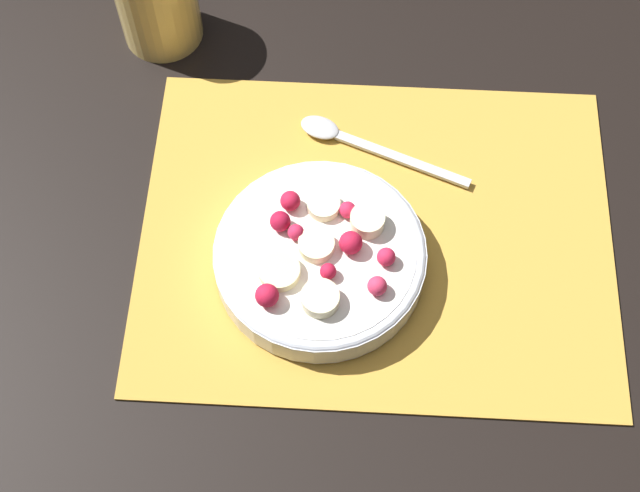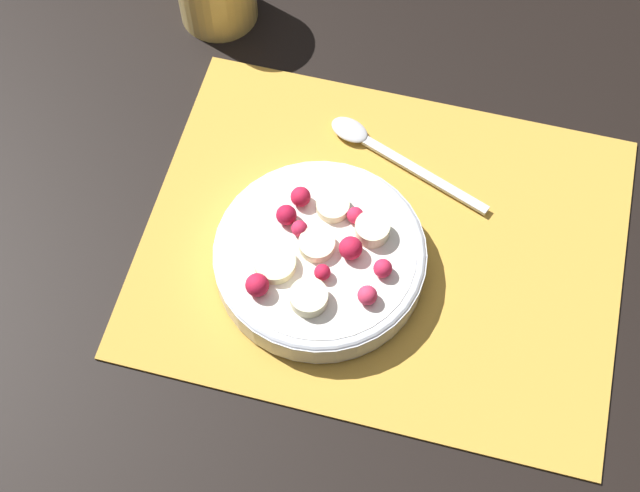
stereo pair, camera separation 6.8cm
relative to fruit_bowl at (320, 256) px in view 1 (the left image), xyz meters
The scene contains 5 objects.
ground_plane 0.07m from the fruit_bowl, 143.38° to the right, with size 3.00×3.00×0.00m, color black.
placemat 0.06m from the fruit_bowl, 143.38° to the right, with size 0.43×0.33×0.01m.
fruit_bowl is the anchor object (origin of this frame).
spoon 0.14m from the fruit_bowl, 99.97° to the right, with size 0.17×0.08×0.01m.
drinking_glass 0.32m from the fruit_bowl, 56.34° to the right, with size 0.08×0.08×0.10m.
Camera 1 is at (0.03, 0.38, 0.71)m, focal length 50.00 mm.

